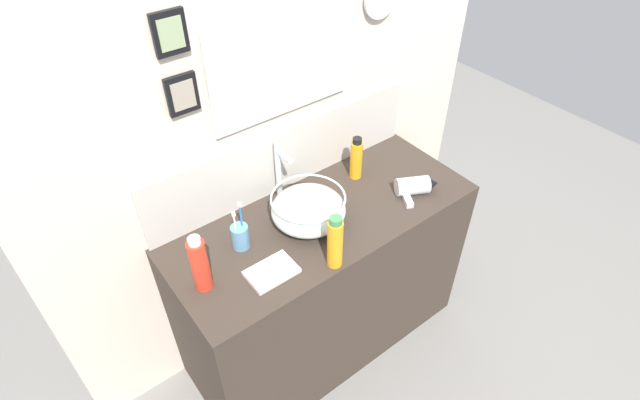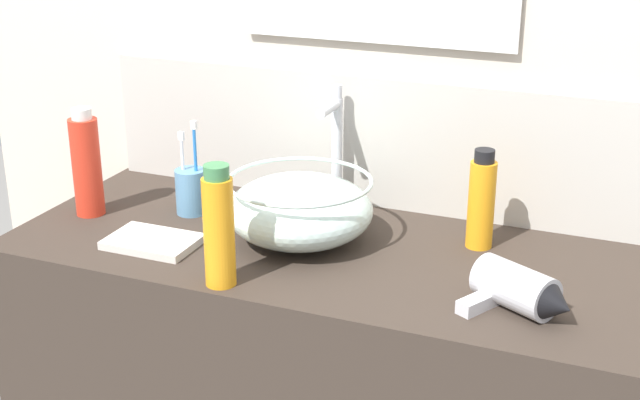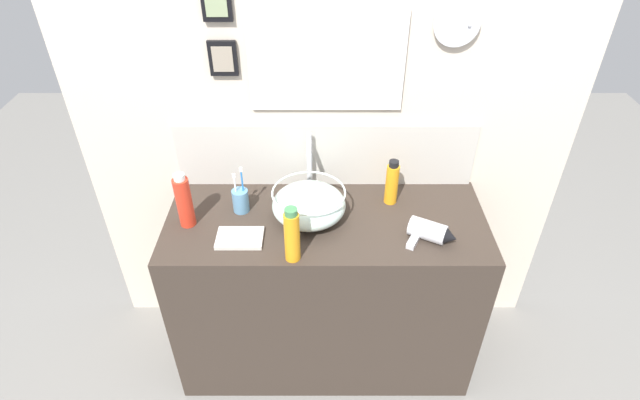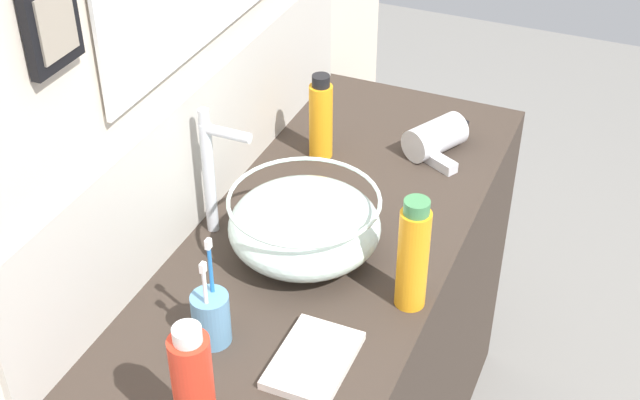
{
  "view_description": "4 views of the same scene",
  "coord_description": "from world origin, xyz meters",
  "px_view_note": "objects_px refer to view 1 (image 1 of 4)",
  "views": [
    {
      "loc": [
        -0.92,
        -1.16,
        2.22
      ],
      "look_at": [
        -0.02,
        0.0,
        0.94
      ],
      "focal_mm": 28.0,
      "sensor_mm": 36.0,
      "label": 1
    },
    {
      "loc": [
        0.6,
        -1.51,
        1.56
      ],
      "look_at": [
        -0.02,
        0.0,
        0.94
      ],
      "focal_mm": 50.0,
      "sensor_mm": 36.0,
      "label": 2
    },
    {
      "loc": [
        -0.02,
        -1.56,
        2.12
      ],
      "look_at": [
        -0.02,
        0.0,
        0.94
      ],
      "focal_mm": 28.0,
      "sensor_mm": 36.0,
      "label": 3
    },
    {
      "loc": [
        -1.31,
        -0.55,
        1.94
      ],
      "look_at": [
        -0.02,
        0.0,
        0.94
      ],
      "focal_mm": 50.0,
      "sensor_mm": 36.0,
      "label": 4
    }
  ],
  "objects_px": {
    "faucet": "(279,168)",
    "hand_towel": "(272,272)",
    "hair_drier": "(416,186)",
    "shampoo_bottle": "(356,159)",
    "glass_bowl_sink": "(308,209)",
    "soap_dispenser": "(200,264)",
    "toothbrush_cup": "(240,236)",
    "spray_bottle": "(335,242)"
  },
  "relations": [
    {
      "from": "spray_bottle",
      "to": "soap_dispenser",
      "type": "height_order",
      "value": "soap_dispenser"
    },
    {
      "from": "glass_bowl_sink",
      "to": "toothbrush_cup",
      "type": "bearing_deg",
      "value": 169.73
    },
    {
      "from": "hand_towel",
      "to": "spray_bottle",
      "type": "bearing_deg",
      "value": -25.83
    },
    {
      "from": "toothbrush_cup",
      "to": "spray_bottle",
      "type": "bearing_deg",
      "value": -51.71
    },
    {
      "from": "hair_drier",
      "to": "shampoo_bottle",
      "type": "distance_m",
      "value": 0.28
    },
    {
      "from": "shampoo_bottle",
      "to": "spray_bottle",
      "type": "height_order",
      "value": "spray_bottle"
    },
    {
      "from": "hair_drier",
      "to": "shampoo_bottle",
      "type": "relative_size",
      "value": 1.01
    },
    {
      "from": "shampoo_bottle",
      "to": "soap_dispenser",
      "type": "bearing_deg",
      "value": -169.87
    },
    {
      "from": "toothbrush_cup",
      "to": "soap_dispenser",
      "type": "xyz_separation_m",
      "value": [
        -0.2,
        -0.09,
        0.06
      ]
    },
    {
      "from": "faucet",
      "to": "spray_bottle",
      "type": "relative_size",
      "value": 1.21
    },
    {
      "from": "glass_bowl_sink",
      "to": "shampoo_bottle",
      "type": "xyz_separation_m",
      "value": [
        0.34,
        0.11,
        0.03
      ]
    },
    {
      "from": "spray_bottle",
      "to": "hair_drier",
      "type": "bearing_deg",
      "value": 11.03
    },
    {
      "from": "toothbrush_cup",
      "to": "hand_towel",
      "type": "height_order",
      "value": "toothbrush_cup"
    },
    {
      "from": "hair_drier",
      "to": "spray_bottle",
      "type": "bearing_deg",
      "value": -168.97
    },
    {
      "from": "glass_bowl_sink",
      "to": "toothbrush_cup",
      "type": "height_order",
      "value": "toothbrush_cup"
    },
    {
      "from": "glass_bowl_sink",
      "to": "hair_drier",
      "type": "xyz_separation_m",
      "value": [
        0.47,
        -0.13,
        -0.03
      ]
    },
    {
      "from": "faucet",
      "to": "soap_dispenser",
      "type": "height_order",
      "value": "faucet"
    },
    {
      "from": "shampoo_bottle",
      "to": "hand_towel",
      "type": "bearing_deg",
      "value": -158.07
    },
    {
      "from": "spray_bottle",
      "to": "faucet",
      "type": "bearing_deg",
      "value": 82.59
    },
    {
      "from": "shampoo_bottle",
      "to": "hand_towel",
      "type": "distance_m",
      "value": 0.66
    },
    {
      "from": "glass_bowl_sink",
      "to": "hand_towel",
      "type": "height_order",
      "value": "glass_bowl_sink"
    },
    {
      "from": "glass_bowl_sink",
      "to": "shampoo_bottle",
      "type": "height_order",
      "value": "shampoo_bottle"
    },
    {
      "from": "hair_drier",
      "to": "toothbrush_cup",
      "type": "distance_m",
      "value": 0.77
    },
    {
      "from": "faucet",
      "to": "hair_drier",
      "type": "distance_m",
      "value": 0.58
    },
    {
      "from": "hair_drier",
      "to": "hand_towel",
      "type": "bearing_deg",
      "value": -179.94
    },
    {
      "from": "spray_bottle",
      "to": "soap_dispenser",
      "type": "bearing_deg",
      "value": 155.16
    },
    {
      "from": "hair_drier",
      "to": "faucet",
      "type": "bearing_deg",
      "value": 145.1
    },
    {
      "from": "glass_bowl_sink",
      "to": "spray_bottle",
      "type": "xyz_separation_m",
      "value": [
        -0.06,
        -0.23,
        0.04
      ]
    },
    {
      "from": "soap_dispenser",
      "to": "hand_towel",
      "type": "relative_size",
      "value": 1.33
    },
    {
      "from": "faucet",
      "to": "spray_bottle",
      "type": "xyz_separation_m",
      "value": [
        -0.06,
        -0.43,
        -0.05
      ]
    },
    {
      "from": "faucet",
      "to": "hand_towel",
      "type": "height_order",
      "value": "faucet"
    },
    {
      "from": "shampoo_bottle",
      "to": "spray_bottle",
      "type": "relative_size",
      "value": 0.89
    },
    {
      "from": "faucet",
      "to": "shampoo_bottle",
      "type": "xyz_separation_m",
      "value": [
        0.34,
        -0.08,
        -0.06
      ]
    },
    {
      "from": "faucet",
      "to": "shampoo_bottle",
      "type": "distance_m",
      "value": 0.36
    },
    {
      "from": "hair_drier",
      "to": "shampoo_bottle",
      "type": "xyz_separation_m",
      "value": [
        -0.13,
        0.24,
        0.06
      ]
    },
    {
      "from": "hand_towel",
      "to": "shampoo_bottle",
      "type": "bearing_deg",
      "value": 21.93
    },
    {
      "from": "shampoo_bottle",
      "to": "glass_bowl_sink",
      "type": "bearing_deg",
      "value": -161.98
    },
    {
      "from": "toothbrush_cup",
      "to": "hand_towel",
      "type": "distance_m",
      "value": 0.19
    },
    {
      "from": "toothbrush_cup",
      "to": "faucet",
      "type": "bearing_deg",
      "value": 27.02
    },
    {
      "from": "soap_dispenser",
      "to": "shampoo_bottle",
      "type": "bearing_deg",
      "value": 10.13
    },
    {
      "from": "faucet",
      "to": "toothbrush_cup",
      "type": "distance_m",
      "value": 0.33
    },
    {
      "from": "soap_dispenser",
      "to": "hand_towel",
      "type": "height_order",
      "value": "soap_dispenser"
    }
  ]
}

